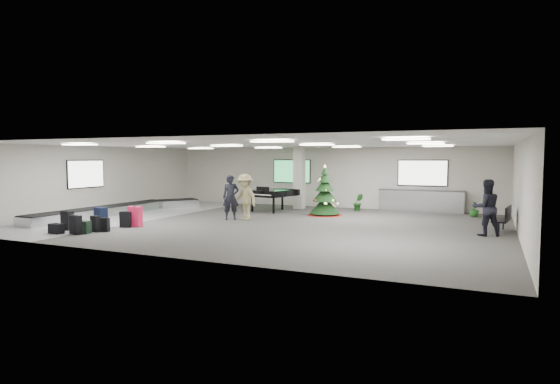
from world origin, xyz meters
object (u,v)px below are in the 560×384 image
at_px(potted_plant_left, 358,202).
at_px(pink_suitcase, 135,217).
at_px(grand_piano, 272,193).
at_px(potted_plant_right, 474,209).
at_px(christmas_tree, 325,198).
at_px(service_counter, 421,201).
at_px(traveler_bench, 486,208).
at_px(traveler_a, 231,197).
at_px(bench, 504,217).
at_px(baggage_carousel, 120,209).
at_px(traveler_b, 245,197).

bearing_deg(potted_plant_left, pink_suitcase, -126.18).
bearing_deg(grand_piano, potted_plant_right, 23.93).
distance_m(pink_suitcase, christmas_tree, 8.44).
distance_m(service_counter, traveler_bench, 7.07).
bearing_deg(traveler_a, bench, -27.76).
bearing_deg(potted_plant_right, potted_plant_left, 178.79).
bearing_deg(traveler_bench, baggage_carousel, -20.60).
height_order(traveler_b, traveler_bench, traveler_b).
distance_m(baggage_carousel, potted_plant_left, 11.53).
bearing_deg(christmas_tree, potted_plant_right, 19.38).
bearing_deg(baggage_carousel, christmas_tree, 21.23).
relative_size(service_counter, christmas_tree, 1.72).
bearing_deg(service_counter, pink_suitcase, -133.86).
bearing_deg(potted_plant_left, grand_piano, -154.44).
relative_size(pink_suitcase, bench, 0.53).
height_order(service_counter, pink_suitcase, service_counter).
bearing_deg(potted_plant_left, service_counter, 17.49).
height_order(bench, potted_plant_right, bench).
height_order(pink_suitcase, traveler_b, traveler_b).
bearing_deg(traveler_b, service_counter, 63.63).
bearing_deg(traveler_bench, service_counter, -86.76).
distance_m(baggage_carousel, potted_plant_right, 16.33).
height_order(traveler_bench, potted_plant_left, traveler_bench).
distance_m(grand_piano, traveler_a, 3.63).
height_order(potted_plant_left, potted_plant_right, potted_plant_left).
bearing_deg(traveler_b, christmas_tree, 68.70).
height_order(grand_piano, bench, grand_piano).
xyz_separation_m(pink_suitcase, christmas_tree, (5.45, 6.43, 0.42)).
bearing_deg(service_counter, potted_plant_right, -22.64).
relative_size(baggage_carousel, potted_plant_left, 11.08).
distance_m(pink_suitcase, potted_plant_right, 14.59).
xyz_separation_m(pink_suitcase, bench, (12.87, 4.56, 0.13)).
bearing_deg(grand_piano, traveler_bench, -7.16).
bearing_deg(potted_plant_right, bench, -74.58).
height_order(traveler_b, potted_plant_right, traveler_b).
distance_m(bench, potted_plant_left, 7.71).
relative_size(pink_suitcase, traveler_a, 0.42).
bearing_deg(traveler_b, potted_plant_right, 49.86).
height_order(service_counter, potted_plant_right, service_counter).
height_order(baggage_carousel, potted_plant_left, potted_plant_left).
distance_m(traveler_b, potted_plant_left, 6.36).
xyz_separation_m(service_counter, potted_plant_left, (-2.89, -0.91, -0.11)).
bearing_deg(service_counter, grand_piano, -157.78).
bearing_deg(bench, pink_suitcase, -152.27).
distance_m(pink_suitcase, grand_piano, 7.37).
distance_m(traveler_b, potted_plant_right, 10.27).
xyz_separation_m(pink_suitcase, potted_plant_right, (11.75, 8.65, -0.02)).
bearing_deg(potted_plant_right, grand_piano, -169.31).
distance_m(christmas_tree, traveler_bench, 7.53).
bearing_deg(service_counter, baggage_carousel, -152.33).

